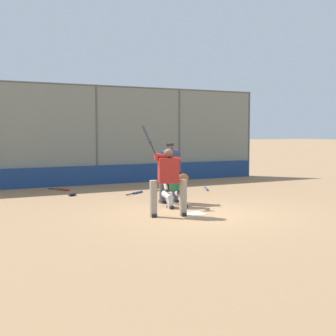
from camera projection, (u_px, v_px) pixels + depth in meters
ground_plane at (195, 214)px, 11.28m from camera, size 160.00×160.00×0.00m
home_plate_marker at (195, 214)px, 11.28m from camera, size 0.43×0.43×0.01m
backstop_fence at (97, 132)px, 17.47m from camera, size 14.21×0.08×3.72m
padding_wall at (98, 175)px, 17.50m from camera, size 13.84×0.18×0.70m
bleachers_beyond at (49, 165)px, 19.58m from camera, size 9.89×3.05×1.80m
batter_at_plate at (168, 179)px, 10.92m from camera, size 0.87×0.82×2.14m
catcher_behind_plate at (175, 185)px, 12.22m from camera, size 0.60×0.72×1.14m
umpire_home at (170, 171)px, 12.95m from camera, size 0.68×0.41×1.67m
spare_bat_near_backstop at (61, 189)px, 15.75m from camera, size 0.56×0.71×0.07m
spare_bat_by_padding at (164, 190)px, 15.68m from camera, size 0.79×0.23×0.07m
spare_bat_third_base_side at (207, 189)px, 15.86m from camera, size 0.42×0.80×0.07m
spare_bat_first_base_side at (137, 193)px, 14.90m from camera, size 0.79×0.54×0.07m
fielding_glove_on_dirt at (72, 194)px, 14.39m from camera, size 0.27×0.21×0.10m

